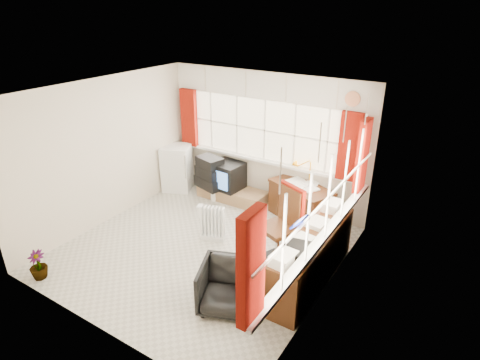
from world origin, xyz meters
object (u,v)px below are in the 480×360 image
(crt_tv, at_px, (227,176))
(credenza, at_px, (310,256))
(radiator, at_px, (213,226))
(task_chair, at_px, (285,222))
(desk, at_px, (300,201))
(mini_fridge, at_px, (177,168))
(desk_lamp, at_px, (310,167))
(office_chair, at_px, (227,287))
(tv_bench, at_px, (232,194))

(crt_tv, bearing_deg, credenza, -32.04)
(radiator, bearing_deg, task_chair, 5.88)
(task_chair, bearing_deg, desk, 103.48)
(radiator, height_order, crt_tv, crt_tv)
(mini_fridge, bearing_deg, radiator, -34.35)
(desk_lamp, height_order, radiator, desk_lamp)
(crt_tv, bearing_deg, office_chair, -56.15)
(desk_lamp, height_order, office_chair, desk_lamp)
(office_chair, xyz_separation_m, mini_fridge, (-2.86, 2.41, 0.15))
(task_chair, xyz_separation_m, mini_fridge, (-3.00, 1.09, -0.17))
(desk_lamp, distance_m, tv_bench, 1.73)
(mini_fridge, bearing_deg, task_chair, -19.96)
(task_chair, xyz_separation_m, office_chair, (-0.14, -1.32, -0.32))
(task_chair, relative_size, crt_tv, 1.95)
(task_chair, xyz_separation_m, radiator, (-1.22, -0.13, -0.39))
(desk_lamp, distance_m, task_chair, 1.50)
(crt_tv, relative_size, mini_fridge, 0.66)
(mini_fridge, bearing_deg, office_chair, -40.12)
(crt_tv, bearing_deg, tv_bench, 20.00)
(desk, relative_size, crt_tv, 2.09)
(credenza, distance_m, tv_bench, 2.75)
(desk_lamp, bearing_deg, tv_bench, -172.81)
(desk_lamp, bearing_deg, task_chair, -80.46)
(radiator, distance_m, tv_bench, 1.49)
(mini_fridge, bearing_deg, credenza, -20.95)
(task_chair, height_order, tv_bench, task_chair)
(radiator, relative_size, mini_fridge, 0.64)
(radiator, height_order, tv_bench, radiator)
(desk, xyz_separation_m, credenza, (0.83, -1.50, 0.02))
(office_chair, relative_size, credenza, 0.34)
(credenza, distance_m, crt_tv, 2.80)
(task_chair, bearing_deg, radiator, -174.12)
(tv_bench, xyz_separation_m, crt_tv, (-0.09, -0.03, 0.38))
(desk_lamp, relative_size, radiator, 0.71)
(credenza, xyz_separation_m, mini_fridge, (-3.53, 1.35, 0.08))
(office_chair, distance_m, mini_fridge, 3.75)
(desk_lamp, bearing_deg, mini_fridge, -172.58)
(task_chair, bearing_deg, tv_bench, 144.28)
(desk, bearing_deg, desk_lamp, 75.13)
(crt_tv, bearing_deg, mini_fridge, -173.37)
(desk, bearing_deg, office_chair, -86.37)
(desk_lamp, xyz_separation_m, tv_bench, (-1.51, -0.19, -0.84))
(desk, distance_m, mini_fridge, 2.71)
(desk_lamp, relative_size, mini_fridge, 0.46)
(radiator, distance_m, crt_tv, 1.51)
(desk_lamp, xyz_separation_m, credenza, (0.77, -1.71, -0.57))
(tv_bench, relative_size, mini_fridge, 1.50)
(task_chair, relative_size, tv_bench, 0.86)
(desk_lamp, height_order, tv_bench, desk_lamp)
(crt_tv, xyz_separation_m, mini_fridge, (-1.16, -0.13, -0.04))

